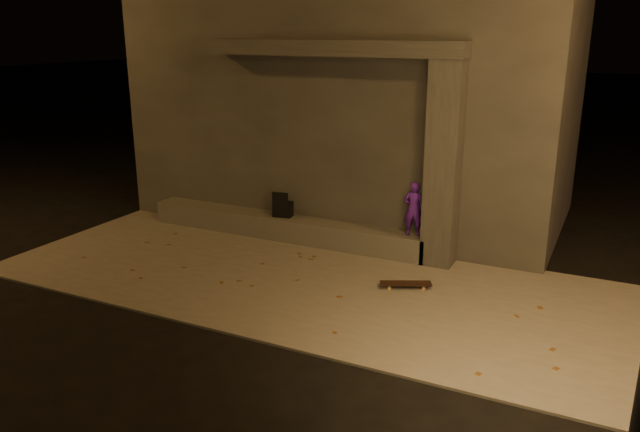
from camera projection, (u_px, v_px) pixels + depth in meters
The scene contains 9 objects.
ground at pixel (247, 332), 8.81m from camera, with size 120.00×120.00×0.00m, color black.
sidewalk at pixel (311, 281), 10.53m from camera, with size 11.00×4.40×0.04m, color #69655C.
building at pixel (361, 98), 14.06m from camera, with size 9.00×5.10×5.22m.
ledge at pixel (284, 227), 12.59m from camera, with size 6.00×0.55×0.45m, color #58564F.
column at pixel (443, 165), 10.79m from camera, with size 0.55×0.55×3.60m, color #373532.
canopy at pixel (330, 48), 11.20m from camera, with size 5.00×0.70×0.28m, color #373532.
skateboarder at pixel (414, 209), 11.24m from camera, with size 0.37×0.24×1.01m, color #5019A4.
backpack at pixel (283, 208), 12.48m from camera, with size 0.40×0.29×0.52m.
skateboard at pixel (406, 284), 10.18m from camera, with size 0.85×0.55×0.09m.
Camera 1 is at (4.44, -6.69, 4.11)m, focal length 35.00 mm.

